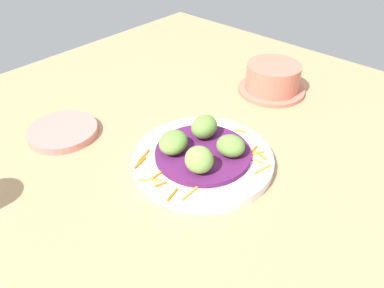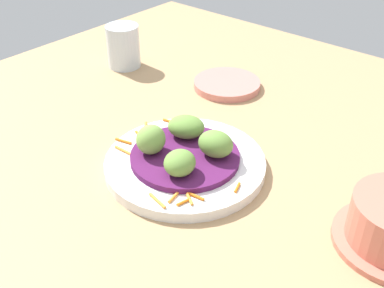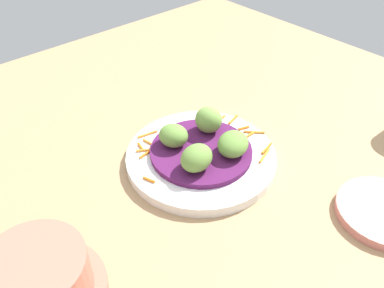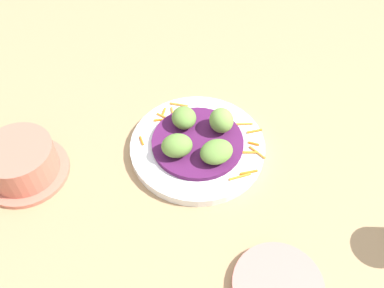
{
  "view_description": "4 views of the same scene",
  "coord_description": "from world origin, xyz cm",
  "px_view_note": "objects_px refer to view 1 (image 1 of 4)",
  "views": [
    {
      "loc": [
        37.34,
        33.1,
        42.3
      ],
      "look_at": [
        1.56,
        1.02,
        6.37
      ],
      "focal_mm": 35.45,
      "sensor_mm": 36.0,
      "label": 1
    },
    {
      "loc": [
        -36.34,
        43.14,
        43.4
      ],
      "look_at": [
        0.17,
        0.26,
        5.31
      ],
      "focal_mm": 44.09,
      "sensor_mm": 36.0,
      "label": 2
    },
    {
      "loc": [
        -32.46,
        -32.15,
        43.66
      ],
      "look_at": [
        -0.68,
        3.34,
        5.07
      ],
      "focal_mm": 37.43,
      "sensor_mm": 36.0,
      "label": 3
    },
    {
      "loc": [
        -0.95,
        -44.43,
        60.11
      ],
      "look_at": [
        -1.03,
        0.08,
        5.92
      ],
      "focal_mm": 39.89,
      "sensor_mm": 36.0,
      "label": 4
    }
  ],
  "objects_px": {
    "terracotta_bowl": "(273,79)",
    "guac_scoop_right": "(199,160)",
    "guac_scoop_left": "(204,127)",
    "guac_scoop_back": "(231,146)",
    "side_plate_small": "(63,131)",
    "guac_scoop_center": "(173,142)",
    "main_plate": "(201,160)"
  },
  "relations": [
    {
      "from": "guac_scoop_left",
      "to": "main_plate",
      "type": "bearing_deg",
      "value": 35.62
    },
    {
      "from": "guac_scoop_left",
      "to": "side_plate_small",
      "type": "relative_size",
      "value": 0.41
    },
    {
      "from": "guac_scoop_center",
      "to": "guac_scoop_back",
      "type": "relative_size",
      "value": 1.2
    },
    {
      "from": "guac_scoop_center",
      "to": "terracotta_bowl",
      "type": "height_order",
      "value": "terracotta_bowl"
    },
    {
      "from": "side_plate_small",
      "to": "main_plate",
      "type": "bearing_deg",
      "value": 113.17
    },
    {
      "from": "main_plate",
      "to": "guac_scoop_center",
      "type": "xyz_separation_m",
      "value": [
        0.03,
        -0.04,
        0.03
      ]
    },
    {
      "from": "guac_scoop_center",
      "to": "guac_scoop_right",
      "type": "bearing_deg",
      "value": 80.62
    },
    {
      "from": "guac_scoop_right",
      "to": "side_plate_small",
      "type": "relative_size",
      "value": 0.35
    },
    {
      "from": "guac_scoop_left",
      "to": "guac_scoop_back",
      "type": "xyz_separation_m",
      "value": [
        0.01,
        0.06,
        -0.0
      ]
    },
    {
      "from": "guac_scoop_back",
      "to": "terracotta_bowl",
      "type": "relative_size",
      "value": 0.32
    },
    {
      "from": "guac_scoop_left",
      "to": "guac_scoop_back",
      "type": "relative_size",
      "value": 1.11
    },
    {
      "from": "guac_scoop_back",
      "to": "side_plate_small",
      "type": "bearing_deg",
      "value": -65.02
    },
    {
      "from": "guac_scoop_center",
      "to": "guac_scoop_right",
      "type": "distance_m",
      "value": 0.07
    },
    {
      "from": "main_plate",
      "to": "guac_scoop_back",
      "type": "distance_m",
      "value": 0.06
    },
    {
      "from": "guac_scoop_left",
      "to": "side_plate_small",
      "type": "distance_m",
      "value": 0.26
    },
    {
      "from": "guac_scoop_back",
      "to": "side_plate_small",
      "type": "relative_size",
      "value": 0.37
    },
    {
      "from": "guac_scoop_right",
      "to": "terracotta_bowl",
      "type": "xyz_separation_m",
      "value": [
        -0.33,
        -0.08,
        -0.02
      ]
    },
    {
      "from": "guac_scoop_center",
      "to": "side_plate_small",
      "type": "xyz_separation_m",
      "value": [
        0.08,
        -0.21,
        -0.03
      ]
    },
    {
      "from": "main_plate",
      "to": "terracotta_bowl",
      "type": "height_order",
      "value": "terracotta_bowl"
    },
    {
      "from": "guac_scoop_right",
      "to": "terracotta_bowl",
      "type": "relative_size",
      "value": 0.31
    },
    {
      "from": "side_plate_small",
      "to": "guac_scoop_right",
      "type": "bearing_deg",
      "value": 103.96
    },
    {
      "from": "guac_scoop_left",
      "to": "guac_scoop_right",
      "type": "height_order",
      "value": "guac_scoop_right"
    },
    {
      "from": "terracotta_bowl",
      "to": "guac_scoop_back",
      "type": "bearing_deg",
      "value": 18.15
    },
    {
      "from": "guac_scoop_left",
      "to": "guac_scoop_center",
      "type": "relative_size",
      "value": 0.93
    },
    {
      "from": "guac_scoop_center",
      "to": "guac_scoop_back",
      "type": "distance_m",
      "value": 0.09
    },
    {
      "from": "guac_scoop_center",
      "to": "terracotta_bowl",
      "type": "distance_m",
      "value": 0.32
    },
    {
      "from": "guac_scoop_center",
      "to": "terracotta_bowl",
      "type": "relative_size",
      "value": 0.39
    },
    {
      "from": "guac_scoop_right",
      "to": "guac_scoop_back",
      "type": "relative_size",
      "value": 0.95
    },
    {
      "from": "main_plate",
      "to": "side_plate_small",
      "type": "bearing_deg",
      "value": -66.83
    },
    {
      "from": "main_plate",
      "to": "guac_scoop_left",
      "type": "distance_m",
      "value": 0.06
    },
    {
      "from": "terracotta_bowl",
      "to": "guac_scoop_right",
      "type": "bearing_deg",
      "value": 13.02
    },
    {
      "from": "guac_scoop_left",
      "to": "side_plate_small",
      "type": "xyz_separation_m",
      "value": [
        0.14,
        -0.22,
        -0.04
      ]
    }
  ]
}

